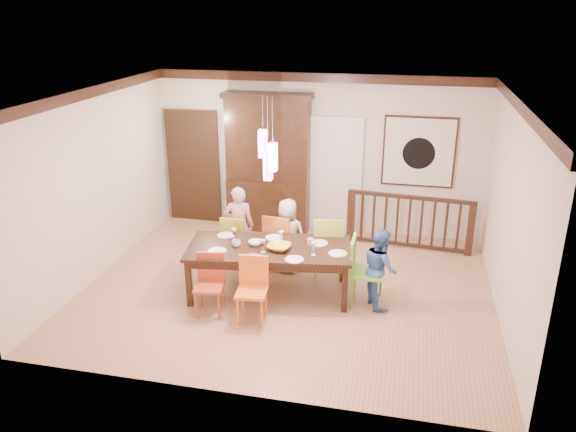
% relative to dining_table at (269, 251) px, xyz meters
% --- Properties ---
extents(floor, '(6.00, 6.00, 0.00)m').
position_rel_dining_table_xyz_m(floor, '(0.23, 0.19, -0.67)').
color(floor, '#A97852').
rests_on(floor, ground).
extents(ceiling, '(6.00, 6.00, 0.00)m').
position_rel_dining_table_xyz_m(ceiling, '(0.23, 0.19, 2.23)').
color(ceiling, white).
rests_on(ceiling, wall_back).
extents(wall_back, '(6.00, 0.00, 6.00)m').
position_rel_dining_table_xyz_m(wall_back, '(0.23, 2.69, 0.78)').
color(wall_back, beige).
rests_on(wall_back, floor).
extents(wall_left, '(0.00, 5.00, 5.00)m').
position_rel_dining_table_xyz_m(wall_left, '(-2.77, 0.19, 0.78)').
color(wall_left, beige).
rests_on(wall_left, floor).
extents(wall_right, '(0.00, 5.00, 5.00)m').
position_rel_dining_table_xyz_m(wall_right, '(3.23, 0.19, 0.78)').
color(wall_right, beige).
rests_on(wall_right, floor).
extents(crown_molding, '(6.00, 5.00, 0.16)m').
position_rel_dining_table_xyz_m(crown_molding, '(0.23, 0.19, 2.15)').
color(crown_molding, black).
rests_on(crown_molding, wall_back).
extents(panel_door, '(1.04, 0.07, 2.24)m').
position_rel_dining_table_xyz_m(panel_door, '(-2.17, 2.64, 0.38)').
color(panel_door, black).
rests_on(panel_door, wall_back).
extents(white_doorway, '(0.97, 0.05, 2.22)m').
position_rel_dining_table_xyz_m(white_doorway, '(0.58, 2.65, 0.38)').
color(white_doorway, silver).
rests_on(white_doorway, wall_back).
extents(painting, '(1.25, 0.06, 1.25)m').
position_rel_dining_table_xyz_m(painting, '(2.03, 2.65, 0.92)').
color(painting, black).
rests_on(painting, wall_back).
extents(pendant_cluster, '(0.27, 0.21, 1.14)m').
position_rel_dining_table_xyz_m(pendant_cluster, '(0.00, -0.00, 1.43)').
color(pendant_cluster, '#F048BA').
rests_on(pendant_cluster, ceiling).
extents(dining_table, '(2.47, 1.39, 0.75)m').
position_rel_dining_table_xyz_m(dining_table, '(0.00, 0.00, 0.00)').
color(dining_table, black).
rests_on(dining_table, floor).
extents(chair_far_left, '(0.41, 0.41, 0.89)m').
position_rel_dining_table_xyz_m(chair_far_left, '(-0.75, 0.80, -0.17)').
color(chair_far_left, '#B9C725').
rests_on(chair_far_left, floor).
extents(chair_far_mid, '(0.47, 0.47, 0.96)m').
position_rel_dining_table_xyz_m(chair_far_mid, '(-0.04, 0.83, -0.12)').
color(chair_far_mid, '#C76524').
rests_on(chair_far_mid, floor).
extents(chair_far_right, '(0.52, 0.52, 1.01)m').
position_rel_dining_table_xyz_m(chair_far_right, '(0.75, 0.76, -0.09)').
color(chair_far_right, '#A5BB33').
rests_on(chair_far_right, floor).
extents(chair_near_left, '(0.44, 0.44, 0.85)m').
position_rel_dining_table_xyz_m(chair_near_left, '(-0.66, -0.74, -0.19)').
color(chair_near_left, '#AF4023').
rests_on(chair_near_left, floor).
extents(chair_near_mid, '(0.44, 0.44, 0.89)m').
position_rel_dining_table_xyz_m(chair_near_mid, '(-0.04, -0.80, -0.17)').
color(chair_near_mid, orange).
rests_on(chair_near_mid, floor).
extents(chair_end_right, '(0.45, 0.45, 0.99)m').
position_rel_dining_table_xyz_m(chair_end_right, '(1.41, 0.01, -0.11)').
color(chair_end_right, '#7AC738').
rests_on(chair_end_right, floor).
extents(china_hutch, '(1.62, 0.46, 2.56)m').
position_rel_dining_table_xyz_m(china_hutch, '(-0.64, 2.49, 0.61)').
color(china_hutch, black).
rests_on(china_hutch, floor).
extents(balustrade, '(2.18, 0.27, 0.96)m').
position_rel_dining_table_xyz_m(balustrade, '(1.96, 2.14, -0.17)').
color(balustrade, black).
rests_on(balustrade, floor).
extents(person_far_left, '(0.54, 0.41, 1.33)m').
position_rel_dining_table_xyz_m(person_far_left, '(-0.73, 0.88, -0.01)').
color(person_far_left, '#F1B8C2').
rests_on(person_far_left, floor).
extents(person_far_mid, '(0.61, 0.41, 1.20)m').
position_rel_dining_table_xyz_m(person_far_mid, '(0.09, 0.80, -0.07)').
color(person_far_mid, '#BDAA8F').
rests_on(person_far_mid, floor).
extents(person_end_right, '(0.62, 0.69, 1.15)m').
position_rel_dining_table_xyz_m(person_end_right, '(1.59, 0.01, -0.10)').
color(person_end_right, '#3F6AB2').
rests_on(person_end_right, floor).
extents(serving_bowl, '(0.37, 0.37, 0.08)m').
position_rel_dining_table_xyz_m(serving_bowl, '(0.16, -0.07, 0.12)').
color(serving_bowl, gold).
rests_on(serving_bowl, dining_table).
extents(small_bowl, '(0.21, 0.21, 0.06)m').
position_rel_dining_table_xyz_m(small_bowl, '(-0.21, 0.02, 0.11)').
color(small_bowl, white).
rests_on(small_bowl, dining_table).
extents(cup_left, '(0.15, 0.15, 0.10)m').
position_rel_dining_table_xyz_m(cup_left, '(-0.46, -0.10, 0.12)').
color(cup_left, silver).
rests_on(cup_left, dining_table).
extents(cup_right, '(0.13, 0.13, 0.10)m').
position_rel_dining_table_xyz_m(cup_right, '(0.57, 0.19, 0.13)').
color(cup_right, silver).
rests_on(cup_right, dining_table).
extents(plate_far_left, '(0.26, 0.26, 0.01)m').
position_rel_dining_table_xyz_m(plate_far_left, '(-0.74, 0.25, 0.08)').
color(plate_far_left, white).
rests_on(plate_far_left, dining_table).
extents(plate_far_mid, '(0.26, 0.26, 0.01)m').
position_rel_dining_table_xyz_m(plate_far_mid, '(-0.01, 0.32, 0.08)').
color(plate_far_mid, white).
rests_on(plate_far_mid, dining_table).
extents(plate_far_right, '(0.26, 0.26, 0.01)m').
position_rel_dining_table_xyz_m(plate_far_right, '(0.68, 0.26, 0.08)').
color(plate_far_right, white).
rests_on(plate_far_right, dining_table).
extents(plate_near_left, '(0.26, 0.26, 0.01)m').
position_rel_dining_table_xyz_m(plate_near_left, '(-0.68, -0.31, 0.08)').
color(plate_near_left, white).
rests_on(plate_near_left, dining_table).
extents(plate_near_mid, '(0.26, 0.26, 0.01)m').
position_rel_dining_table_xyz_m(plate_near_mid, '(0.45, -0.36, 0.08)').
color(plate_near_mid, white).
rests_on(plate_near_mid, dining_table).
extents(plate_end_right, '(0.26, 0.26, 0.01)m').
position_rel_dining_table_xyz_m(plate_end_right, '(1.00, -0.03, 0.08)').
color(plate_end_right, white).
rests_on(plate_end_right, dining_table).
extents(wine_glass_a, '(0.08, 0.08, 0.19)m').
position_rel_dining_table_xyz_m(wine_glass_a, '(-0.56, 0.11, 0.17)').
color(wine_glass_a, '#590C19').
rests_on(wine_glass_a, dining_table).
extents(wine_glass_b, '(0.08, 0.08, 0.19)m').
position_rel_dining_table_xyz_m(wine_glass_b, '(0.14, 0.15, 0.17)').
color(wine_glass_b, silver).
rests_on(wine_glass_b, dining_table).
extents(wine_glass_c, '(0.08, 0.08, 0.19)m').
position_rel_dining_table_xyz_m(wine_glass_c, '(-0.04, -0.21, 0.17)').
color(wine_glass_c, '#590C19').
rests_on(wine_glass_c, dining_table).
extents(wine_glass_d, '(0.08, 0.08, 0.19)m').
position_rel_dining_table_xyz_m(wine_glass_d, '(0.67, -0.14, 0.17)').
color(wine_glass_d, silver).
rests_on(wine_glass_d, dining_table).
extents(napkin, '(0.18, 0.14, 0.01)m').
position_rel_dining_table_xyz_m(napkin, '(-0.12, -0.37, 0.08)').
color(napkin, '#D83359').
rests_on(napkin, dining_table).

